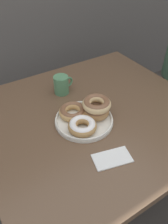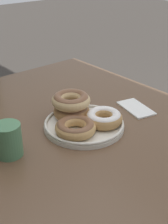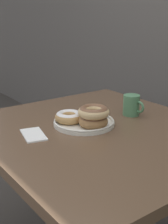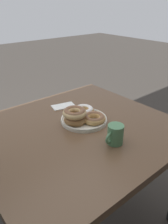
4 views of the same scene
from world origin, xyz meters
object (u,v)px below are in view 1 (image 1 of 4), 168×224
at_px(coffee_mug, 62,84).
at_px(napkin, 112,158).
at_px(donut_plate, 86,114).
at_px(dining_table, 93,123).

height_order(coffee_mug, napkin, coffee_mug).
distance_m(donut_plate, coffee_mug, 0.27).
bearing_deg(napkin, donut_plate, 81.96).
bearing_deg(donut_plate, dining_table, 27.13).
distance_m(coffee_mug, napkin, 0.51).
distance_m(donut_plate, napkin, 0.25).
bearing_deg(dining_table, donut_plate, -152.87).
xyz_separation_m(donut_plate, napkin, (-0.03, -0.24, -0.04)).
xyz_separation_m(dining_table, napkin, (-0.10, -0.28, 0.08)).
distance_m(dining_table, coffee_mug, 0.27).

